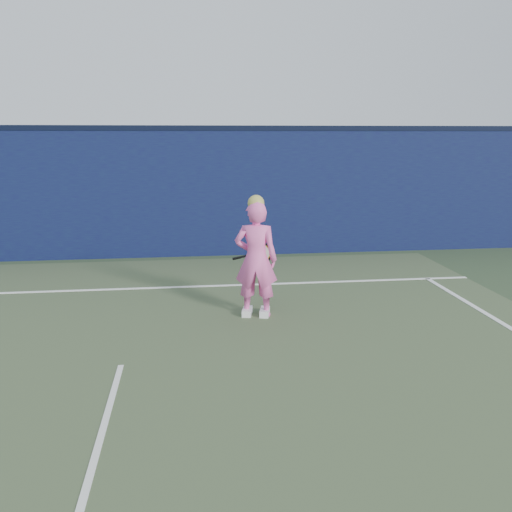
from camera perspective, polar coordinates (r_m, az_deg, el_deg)
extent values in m
plane|color=#2B3E26|center=(5.19, -15.32, -15.62)|extent=(80.00, 80.00, 0.00)
cube|color=#0D0E3C|center=(11.12, -11.13, 6.36)|extent=(24.00, 0.40, 2.50)
cube|color=black|center=(11.06, -11.42, 13.07)|extent=(24.00, 0.42, 0.10)
imported|color=#FC62B8|center=(7.25, 0.00, -0.38)|extent=(0.64, 0.50, 1.57)
sphere|color=tan|center=(7.12, 0.00, 5.57)|extent=(0.22, 0.22, 0.22)
cube|color=white|center=(7.44, 0.92, -5.94)|extent=(0.18, 0.30, 0.10)
cube|color=white|center=(7.46, -0.92, -5.88)|extent=(0.18, 0.30, 0.10)
torus|color=black|center=(7.63, 0.53, 0.30)|extent=(0.32, 0.11, 0.32)
torus|color=gold|center=(7.63, 0.53, 0.30)|extent=(0.27, 0.08, 0.26)
cylinder|color=beige|center=(7.63, 0.53, 0.30)|extent=(0.26, 0.07, 0.26)
cylinder|color=black|center=(7.74, -1.12, -0.01)|extent=(0.28, 0.13, 0.11)
cylinder|color=black|center=(7.80, -2.03, -0.22)|extent=(0.14, 0.08, 0.07)
cube|color=white|center=(8.90, -11.83, -3.34)|extent=(11.00, 0.08, 0.01)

